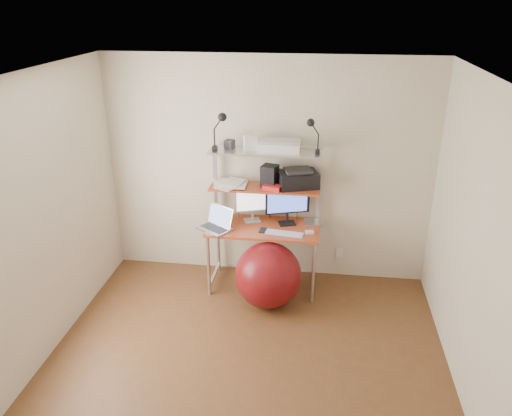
{
  "coord_description": "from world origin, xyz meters",
  "views": [
    {
      "loc": [
        0.56,
        -3.39,
        3.04
      ],
      "look_at": [
        -0.04,
        1.15,
        1.08
      ],
      "focal_mm": 35.0,
      "sensor_mm": 36.0,
      "label": 1
    }
  ],
  "objects": [
    {
      "name": "exercise_ball",
      "position": [
        0.09,
        1.08,
        0.35
      ],
      "size": [
        0.7,
        0.7,
        0.7
      ],
      "primitive_type": "sphere",
      "color": "maroon",
      "rests_on": "floor"
    },
    {
      "name": "clip_lamp_right",
      "position": [
        0.48,
        1.51,
        1.82
      ],
      "size": [
        0.15,
        0.08,
        0.36
      ],
      "color": "black",
      "rests_on": "top_shelf"
    },
    {
      "name": "red_box",
      "position": [
        0.09,
        1.48,
        1.18
      ],
      "size": [
        0.22,
        0.17,
        0.05
      ],
      "primitive_type": "cube",
      "rotation": [
        0.0,
        0.0,
        -0.28
      ],
      "color": "red",
      "rests_on": "mid_shelf"
    },
    {
      "name": "box_grey",
      "position": [
        -0.38,
        1.61,
        1.6
      ],
      "size": [
        0.11,
        0.11,
        0.09
      ],
      "primitive_type": "cube",
      "rotation": [
        0.0,
        0.0,
        -0.34
      ],
      "color": "#2E2E31",
      "rests_on": "top_shelf"
    },
    {
      "name": "keyboard",
      "position": [
        0.24,
        1.29,
        0.75
      ],
      "size": [
        0.41,
        0.17,
        0.01
      ],
      "primitive_type": "cube",
      "rotation": [
        0.0,
        0.0,
        -0.14
      ],
      "color": "silver",
      "rests_on": "desktop"
    },
    {
      "name": "monitor_silver",
      "position": [
        -0.14,
        1.58,
        0.97
      ],
      "size": [
        0.37,
        0.19,
        0.42
      ],
      "rotation": [
        0.0,
        0.0,
        0.33
      ],
      "color": "#BBBBC0",
      "rests_on": "desktop"
    },
    {
      "name": "computer_desk",
      "position": [
        0.0,
        1.5,
        0.96
      ],
      "size": [
        1.2,
        0.6,
        1.57
      ],
      "color": "#B04822",
      "rests_on": "ground"
    },
    {
      "name": "paper_stack",
      "position": [
        -0.38,
        1.57,
        1.17
      ],
      "size": [
        0.4,
        0.41,
        0.03
      ],
      "color": "white",
      "rests_on": "mid_shelf"
    },
    {
      "name": "printer",
      "position": [
        0.35,
        1.61,
        1.24
      ],
      "size": [
        0.48,
        0.39,
        0.2
      ],
      "rotation": [
        0.0,
        0.0,
        0.32
      ],
      "color": "black",
      "rests_on": "mid_shelf"
    },
    {
      "name": "wall_outlet",
      "position": [
        0.85,
        1.79,
        0.3
      ],
      "size": [
        0.08,
        0.01,
        0.12
      ],
      "primitive_type": "cube",
      "color": "silver",
      "rests_on": "room"
    },
    {
      "name": "mac_mini",
      "position": [
        0.53,
        1.57,
        0.76
      ],
      "size": [
        0.21,
        0.21,
        0.04
      ],
      "primitive_type": "cube",
      "rotation": [
        0.0,
        0.0,
        0.16
      ],
      "color": "#BABBBF",
      "rests_on": "desktop"
    },
    {
      "name": "phone",
      "position": [
        0.01,
        1.33,
        0.74
      ],
      "size": [
        0.08,
        0.13,
        0.01
      ],
      "primitive_type": "cube",
      "rotation": [
        0.0,
        0.0,
        -0.07
      ],
      "color": "black",
      "rests_on": "desktop"
    },
    {
      "name": "nas_cube",
      "position": [
        0.05,
        1.58,
        1.27
      ],
      "size": [
        0.2,
        0.2,
        0.23
      ],
      "primitive_type": "cube",
      "rotation": [
        0.0,
        0.0,
        -0.28
      ],
      "color": "black",
      "rests_on": "mid_shelf"
    },
    {
      "name": "box_white",
      "position": [
        -0.16,
        1.57,
        1.63
      ],
      "size": [
        0.16,
        0.15,
        0.15
      ],
      "primitive_type": "cube",
      "rotation": [
        0.0,
        0.0,
        0.34
      ],
      "color": "silver",
      "rests_on": "top_shelf"
    },
    {
      "name": "room",
      "position": [
        0.0,
        0.0,
        1.25
      ],
      "size": [
        3.6,
        3.6,
        3.6
      ],
      "color": "brown",
      "rests_on": "ground"
    },
    {
      "name": "clip_lamp_left",
      "position": [
        -0.45,
        1.48,
        1.84
      ],
      "size": [
        0.16,
        0.09,
        0.4
      ],
      "color": "black",
      "rests_on": "top_shelf"
    },
    {
      "name": "scanner",
      "position": [
        0.14,
        1.58,
        1.6
      ],
      "size": [
        0.43,
        0.28,
        0.11
      ],
      "rotation": [
        0.0,
        0.0,
        0.01
      ],
      "color": "silver",
      "rests_on": "top_shelf"
    },
    {
      "name": "mouse",
      "position": [
        0.5,
        1.34,
        0.75
      ],
      "size": [
        0.1,
        0.07,
        0.02
      ],
      "primitive_type": "cube",
      "rotation": [
        0.0,
        0.0,
        0.22
      ],
      "color": "silver",
      "rests_on": "desktop"
    },
    {
      "name": "laptop",
      "position": [
        -0.48,
        1.33,
        0.79
      ],
      "size": [
        0.44,
        0.43,
        0.31
      ],
      "rotation": [
        0.0,
        0.0,
        -0.61
      ],
      "color": "#BABBBF",
      "rests_on": "desktop"
    },
    {
      "name": "monitor_black",
      "position": [
        0.25,
        1.56,
        0.98
      ],
      "size": [
        0.47,
        0.2,
        0.48
      ],
      "rotation": [
        0.0,
        0.0,
        0.31
      ],
      "color": "black",
      "rests_on": "desktop"
    }
  ]
}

